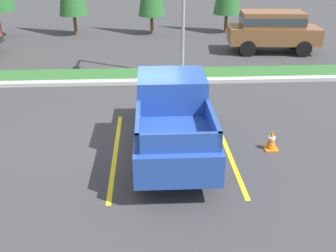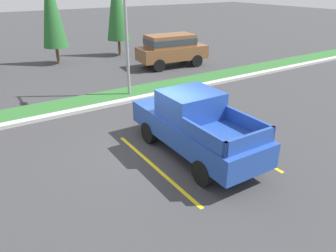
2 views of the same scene
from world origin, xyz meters
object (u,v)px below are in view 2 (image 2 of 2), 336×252
Objects in this scene: street_light at (127,10)px; cypress_tree_right_inner at (117,2)px; suv_distant at (171,48)px; traffic_cone at (255,128)px; pickup_truck_main at (194,125)px; cypress_tree_center at (51,7)px.

street_light is 9.79m from cypress_tree_right_inner.
suv_distant reaches higher than traffic_cone.
street_light reaches higher than suv_distant.
suv_distant is at bearing 73.27° from traffic_cone.
pickup_truck_main is 11.93m from suv_distant.
cypress_tree_center is (-1.14, 8.89, -0.36)m from street_light.
cypress_tree_center is 10.58× the size of traffic_cone.
suv_distant is 11.00m from traffic_cone.
street_light reaches higher than cypress_tree_right_inner.
suv_distant is at bearing 60.31° from pickup_truck_main.
pickup_truck_main is at bearing -89.09° from cypress_tree_center.
pickup_truck_main is 7.18m from street_light.
street_light is 7.81m from traffic_cone.
suv_distant is at bearing -74.94° from cypress_tree_right_inner.
cypress_tree_right_inner is at bearing 68.29° from street_light.
traffic_cone is at bearing -74.21° from street_light.
pickup_truck_main is 1.10× the size of suv_distant.
suv_distant is at bearing -38.89° from cypress_tree_center.
street_light is 1.08× the size of cypress_tree_right_inner.
traffic_cone is (1.86, -6.57, -3.80)m from street_light.
cypress_tree_center is (-0.24, 15.33, 2.70)m from pickup_truck_main.
street_light is 8.97m from cypress_tree_center.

